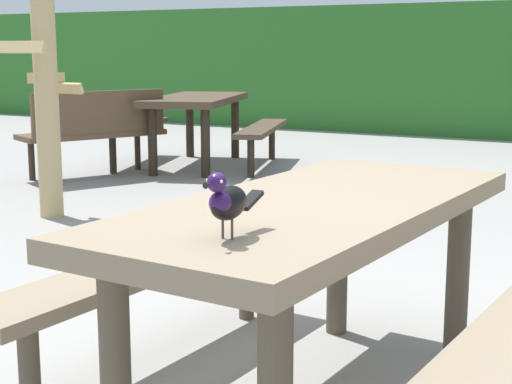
{
  "coord_description": "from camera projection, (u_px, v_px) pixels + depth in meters",
  "views": [
    {
      "loc": [
        0.88,
        -2.42,
        1.23
      ],
      "look_at": [
        -0.13,
        -0.55,
        0.84
      ],
      "focal_mm": 54.99,
      "sensor_mm": 36.0,
      "label": 1
    }
  ],
  "objects": [
    {
      "name": "bird_grackle",
      "position": [
        227.0,
        201.0,
        2.03
      ],
      "size": [
        0.07,
        0.29,
        0.18
      ],
      "color": "black",
      "rests_on": "picnic_table_foreground"
    },
    {
      "name": "park_bench_side",
      "position": [
        96.0,
        127.0,
        7.49
      ],
      "size": [
        1.0,
        1.45,
        0.84
      ],
      "color": "brown",
      "rests_on": "ground"
    },
    {
      "name": "stalk_post_left_side",
      "position": [
        45.0,
        75.0,
        5.64
      ],
      "size": [
        0.46,
        0.54,
        2.09
      ],
      "color": "tan",
      "rests_on": "ground"
    },
    {
      "name": "picnic_table_mid_right",
      "position": [
        197.0,
        114.0,
        8.23
      ],
      "size": [
        2.13,
        2.15,
        0.74
      ],
      "color": "#473828",
      "rests_on": "ground"
    },
    {
      "name": "picnic_table_foreground",
      "position": [
        316.0,
        252.0,
        2.63
      ],
      "size": [
        1.8,
        1.85,
        0.74
      ],
      "color": "#84725B",
      "rests_on": "ground"
    }
  ]
}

